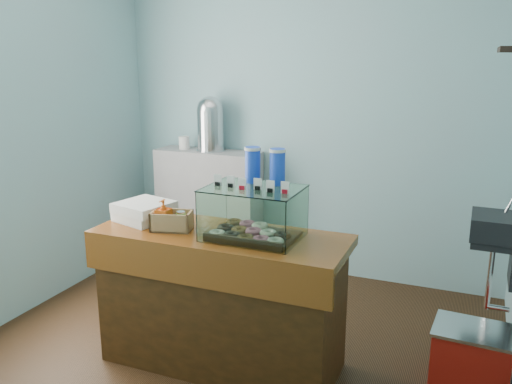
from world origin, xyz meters
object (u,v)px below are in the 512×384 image
at_px(counter, 221,299).
at_px(display_case, 255,209).
at_px(coffee_urn, 210,122).
at_px(red_cooler, 471,359).

distance_m(counter, display_case, 0.65).
height_order(coffee_urn, red_cooler, coffee_urn).
height_order(counter, red_cooler, counter).
height_order(display_case, coffee_urn, coffee_urn).
height_order(counter, display_case, display_case).
bearing_deg(counter, coffee_urn, 118.83).
bearing_deg(coffee_urn, display_case, -54.74).
relative_size(counter, coffee_urn, 3.18).
relative_size(counter, display_case, 2.81).
bearing_deg(display_case, coffee_urn, 125.48).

